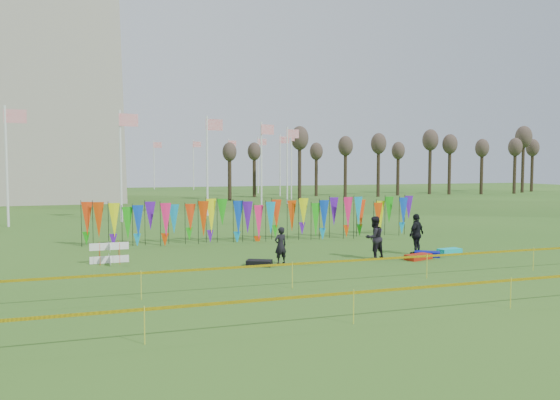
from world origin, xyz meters
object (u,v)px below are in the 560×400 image
object	(u,v)px
kite_bag_blue	(427,254)
kite_bag_teal	(449,251)
kite_bag_black	(259,263)
person_left	(281,245)
person_right	(416,234)
kite_bag_red	(418,257)
person_mid	(374,238)
box_kite	(109,253)

from	to	relation	value
kite_bag_blue	kite_bag_teal	xyz separation A→B (m)	(1.53, 0.52, -0.01)
kite_bag_black	kite_bag_teal	size ratio (longest dim) A/B	0.92
person_left	person_right	size ratio (longest dim) A/B	0.82
person_right	kite_bag_red	xyz separation A→B (m)	(-0.59, -1.12, -0.83)
person_left	person_mid	world-z (taller)	person_mid
kite_bag_black	kite_bag_blue	bearing A→B (deg)	-1.24
person_right	kite_bag_blue	xyz separation A→B (m)	(0.20, -0.60, -0.83)
kite_bag_blue	kite_bag_black	size ratio (longest dim) A/B	1.09
person_right	kite_bag_red	bearing A→B (deg)	33.63
kite_bag_red	person_mid	bearing A→B (deg)	159.33
box_kite	kite_bag_teal	world-z (taller)	box_kite
box_kite	kite_bag_blue	world-z (taller)	box_kite
kite_bag_blue	kite_bag_red	distance (m)	0.94
kite_bag_black	kite_bag_red	bearing A→B (deg)	-5.59
person_left	kite_bag_black	size ratio (longest dim) A/B	1.53
person_mid	kite_bag_black	size ratio (longest dim) A/B	1.85
kite_bag_red	kite_bag_teal	distance (m)	2.54
person_mid	kite_bag_blue	xyz separation A→B (m)	(2.58, -0.16, -0.82)
box_kite	person_mid	world-z (taller)	person_mid
person_mid	kite_bag_red	xyz separation A→B (m)	(1.79, -0.68, -0.83)
person_left	person_right	world-z (taller)	person_right
person_mid	kite_bag_teal	distance (m)	4.21
box_kite	kite_bag_teal	size ratio (longest dim) A/B	0.80
kite_bag_red	kite_bag_black	distance (m)	7.04
kite_bag_blue	kite_bag_black	distance (m)	7.80
person_mid	kite_bag_red	size ratio (longest dim) A/B	1.52
kite_bag_black	kite_bag_teal	xyz separation A→B (m)	(9.33, 0.35, -0.01)
kite_bag_teal	person_mid	bearing A→B (deg)	-174.97
kite_bag_blue	person_mid	bearing A→B (deg)	176.45
person_mid	person_right	xyz separation A→B (m)	(2.38, 0.44, 0.00)
kite_bag_teal	box_kite	bearing A→B (deg)	172.12
person_mid	person_right	distance (m)	2.42
kite_bag_red	kite_bag_teal	world-z (taller)	kite_bag_red
person_right	kite_bag_teal	world-z (taller)	person_right
person_mid	kite_bag_blue	distance (m)	2.71
person_left	kite_bag_black	xyz separation A→B (m)	(-0.96, -0.14, -0.66)
person_left	kite_bag_red	distance (m)	6.14
kite_bag_blue	kite_bag_teal	size ratio (longest dim) A/B	1.00
person_right	person_mid	bearing A→B (deg)	-18.06
kite_bag_blue	kite_bag_black	xyz separation A→B (m)	(-7.80, 0.17, 0.00)
kite_bag_black	person_mid	bearing A→B (deg)	-0.10
kite_bag_black	kite_bag_teal	distance (m)	9.34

